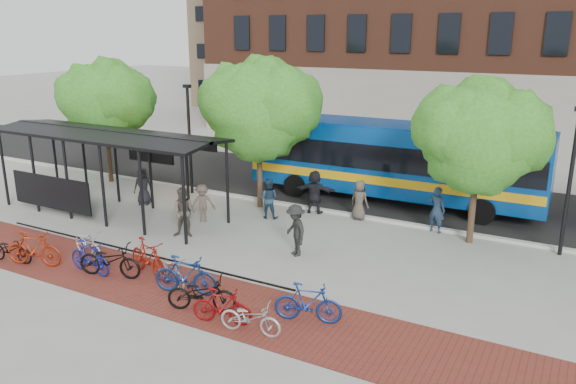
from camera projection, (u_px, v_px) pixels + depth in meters
The scene contains 32 objects.
ground at pixel (283, 242), 20.60m from camera, with size 160.00×160.00×0.00m, color #9E9E99.
asphalt_street at pixel (363, 190), 27.34m from camera, with size 160.00×8.00×0.01m, color black.
curb at pixel (329, 211), 23.95m from camera, with size 160.00×0.25×0.12m, color #B7B7B2.
brick_strip at pixel (147, 283), 17.31m from camera, with size 24.00×3.00×0.01m, color maroon.
bike_rack_rail at pixel (136, 264), 18.67m from camera, with size 12.00×0.05×0.95m, color black.
bus_shelter at pixel (105, 144), 23.12m from camera, with size 10.60×3.07×3.60m.
tree_a at pixel (106, 99), 27.74m from camera, with size 4.90×4.00×6.18m.
tree_b at pixel (261, 105), 23.52m from camera, with size 5.15×4.20×6.47m.
tree_c at pixel (482, 133), 19.48m from camera, with size 4.66×3.80×5.92m.
lamp_post_left at pixel (189, 136), 26.10m from camera, with size 0.35×0.20×5.12m.
lamp_post_right at pixel (570, 178), 18.71m from camera, with size 0.35×0.20×5.12m.
bus at pixel (393, 157), 25.05m from camera, with size 13.15×3.29×3.54m.
bike_0 at pixel (11, 249), 18.74m from camera, with size 0.59×1.70×0.89m, color black.
bike_1 at pixel (33, 249), 18.41m from camera, with size 0.56×1.97×1.18m, color maroon.
bike_2 at pixel (88, 243), 19.16m from camera, with size 0.66×1.90×1.00m, color silver.
bike_3 at pixel (90, 257), 17.85m from camera, with size 0.51×1.80×1.08m, color navy.
bike_4 at pixel (110, 260), 17.59m from camera, with size 0.74×2.11×1.11m, color black.
bike_5 at pixel (148, 258), 17.68m from camera, with size 0.56×1.99×1.20m, color maroon.
bike_6 at pixel (171, 270), 17.10m from camera, with size 0.61×1.75×0.92m, color #ABABAD.
bike_7 at pixel (185, 275), 16.43m from camera, with size 0.55×1.96×1.18m, color navy.
bike_8 at pixel (202, 294), 15.47m from camera, with size 0.68×1.94×1.02m, color black.
bike_9 at pixel (222, 306), 14.77m from camera, with size 0.47×1.66×1.00m, color maroon.
bike_10 at pixel (250, 318), 14.31m from camera, with size 0.58×1.68×0.88m, color #AEAEB1.
bike_11 at pixel (308, 303), 14.85m from camera, with size 0.52×1.84×1.11m, color navy.
pedestrian_0 at pixel (143, 186), 24.88m from camera, with size 0.82×0.53×1.67m, color black.
pedestrian_2 at pixel (268, 199), 23.05m from camera, with size 0.81×0.63×1.67m, color #1F3449.
pedestrian_3 at pixel (203, 203), 22.60m from camera, with size 1.01×0.58×1.56m, color #52433C.
pedestrian_5 at pixel (315, 192), 23.66m from camera, with size 1.73×0.55×1.86m, color black.
pedestrian_6 at pixel (359, 200), 22.90m from camera, with size 0.80×0.52×1.64m, color #49423A.
pedestrian_7 at pixel (437, 210), 21.42m from camera, with size 0.66×0.43×1.81m, color #1E3047.
pedestrian_8 at pixel (184, 212), 20.93m from camera, with size 0.92×0.72×1.90m, color brown.
pedestrian_9 at pixel (295, 230), 19.19m from camera, with size 1.17×0.67×1.82m, color black.
Camera 1 is at (9.43, -16.81, 7.50)m, focal length 35.00 mm.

